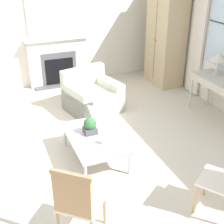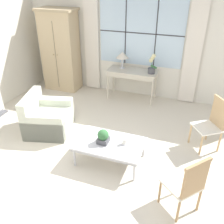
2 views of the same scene
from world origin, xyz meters
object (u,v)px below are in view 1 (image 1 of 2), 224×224
(armoire, at_px, (166,37))
(accent_chair_wooden, at_px, (77,200))
(table_lamp, at_px, (219,57))
(coffee_table, at_px, (95,138))
(console_table, at_px, (223,85))
(potted_plant_small, at_px, (90,126))
(pillar_candle, at_px, (104,141))
(armchair_upholstered, at_px, (92,97))
(fireplace, at_px, (58,57))

(armoire, distance_m, accent_chair_wooden, 4.88)
(table_lamp, height_order, coffee_table, table_lamp)
(console_table, bearing_deg, accent_chair_wooden, -62.56)
(potted_plant_small, bearing_deg, pillar_candle, 12.84)
(console_table, xyz_separation_m, armchair_upholstered, (-1.24, -2.04, -0.40))
(armoire, bearing_deg, coffee_table, -47.40)
(console_table, xyz_separation_m, potted_plant_small, (0.22, -2.56, -0.16))
(potted_plant_small, bearing_deg, console_table, 94.89)
(fireplace, xyz_separation_m, armoire, (0.82, 2.31, 0.42))
(fireplace, xyz_separation_m, pillar_candle, (3.40, -0.18, -0.21))
(console_table, distance_m, accent_chair_wooden, 3.59)
(armchair_upholstered, xyz_separation_m, potted_plant_small, (1.46, -0.53, 0.25))
(armoire, bearing_deg, fireplace, -109.57)
(accent_chair_wooden, bearing_deg, fireplace, 168.89)
(fireplace, xyz_separation_m, coffee_table, (3.15, -0.23, -0.30))
(coffee_table, xyz_separation_m, pillar_candle, (0.25, 0.05, 0.09))
(console_table, height_order, accent_chair_wooden, accent_chair_wooden)
(fireplace, relative_size, potted_plant_small, 7.91)
(console_table, distance_m, potted_plant_small, 2.58)
(armchair_upholstered, relative_size, coffee_table, 0.96)
(armchair_upholstered, xyz_separation_m, coffee_table, (1.56, -0.50, 0.08))
(console_table, xyz_separation_m, table_lamp, (-0.29, 0.07, 0.42))
(fireplace, distance_m, table_lamp, 3.51)
(armchair_upholstered, bearing_deg, fireplace, -170.37)
(fireplace, distance_m, coffee_table, 3.18)
(accent_chair_wooden, xyz_separation_m, pillar_candle, (-1.08, 0.70, -0.09))
(coffee_table, distance_m, potted_plant_small, 0.20)
(accent_chair_wooden, relative_size, potted_plant_small, 3.81)
(table_lamp, bearing_deg, accent_chair_wooden, -59.16)
(coffee_table, height_order, potted_plant_small, potted_plant_small)
(console_table, bearing_deg, table_lamp, 165.70)
(table_lamp, height_order, potted_plant_small, table_lamp)
(armoire, distance_m, pillar_candle, 3.64)
(console_table, relative_size, armchair_upholstered, 1.12)
(fireplace, bearing_deg, armchair_upholstered, 9.63)
(armoire, height_order, console_table, armoire)
(fireplace, distance_m, armoire, 2.49)
(armchair_upholstered, distance_m, accent_chair_wooden, 3.12)
(fireplace, xyz_separation_m, table_lamp, (2.54, 2.38, 0.44))
(fireplace, bearing_deg, coffee_table, -4.10)
(pillar_candle, bearing_deg, coffee_table, -168.97)
(armoire, relative_size, potted_plant_small, 8.44)
(console_table, height_order, pillar_candle, console_table)
(console_table, relative_size, pillar_candle, 10.32)
(accent_chair_wooden, bearing_deg, armoire, 138.91)
(fireplace, height_order, armchair_upholstered, fireplace)
(table_lamp, bearing_deg, fireplace, -136.82)
(console_table, height_order, potted_plant_small, console_table)
(console_table, height_order, coffee_table, console_table)
(pillar_candle, bearing_deg, fireplace, 177.00)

